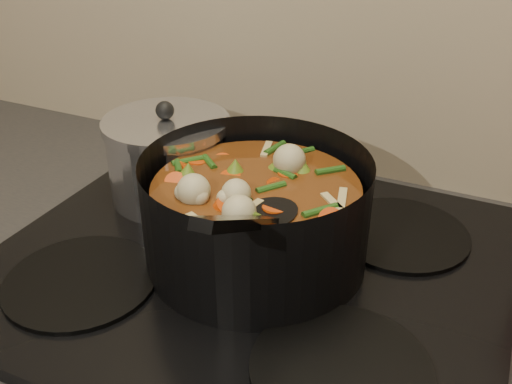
% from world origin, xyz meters
% --- Properties ---
extents(stovetop, '(0.62, 0.54, 0.03)m').
position_xyz_m(stovetop, '(0.00, 1.93, 0.92)').
color(stovetop, black).
rests_on(stovetop, counter).
extents(stockpot, '(0.30, 0.38, 0.20)m').
position_xyz_m(stockpot, '(0.01, 1.93, 0.99)').
color(stockpot, black).
rests_on(stockpot, stovetop).
extents(saucepan, '(0.18, 0.18, 0.15)m').
position_xyz_m(saucepan, '(-0.18, 2.02, 0.99)').
color(saucepan, silver).
rests_on(saucepan, stovetop).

